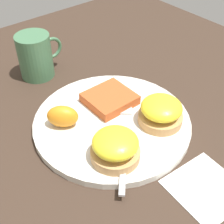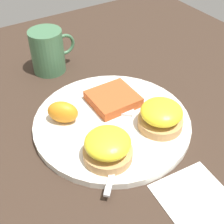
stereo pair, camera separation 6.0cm
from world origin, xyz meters
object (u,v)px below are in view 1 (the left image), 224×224
at_px(orange_wedge, 63,116).
at_px(cup, 36,56).
at_px(sandwich_benedict_left, 115,147).
at_px(fork, 125,133).
at_px(sandwich_benedict_right, 161,112).
at_px(hashbrown_patty, 110,99).

distance_m(orange_wedge, cup, 0.21).
bearing_deg(sandwich_benedict_left, orange_wedge, 101.05).
bearing_deg(sandwich_benedict_left, fork, 32.54).
bearing_deg(sandwich_benedict_left, cup, 84.15).
bearing_deg(sandwich_benedict_right, fork, 167.33).
relative_size(sandwich_benedict_right, hashbrown_patty, 0.92).
bearing_deg(sandwich_benedict_right, hashbrown_patty, 109.51).
bearing_deg(cup, hashbrown_patty, -75.41).
relative_size(fork, cup, 1.68).
bearing_deg(orange_wedge, sandwich_benedict_left, -78.95).
xyz_separation_m(sandwich_benedict_right, fork, (-0.08, 0.02, -0.02)).
bearing_deg(cup, sandwich_benedict_left, -95.85).
distance_m(orange_wedge, fork, 0.12).
bearing_deg(hashbrown_patty, cup, 104.59).
distance_m(fork, cup, 0.30).
relative_size(sandwich_benedict_left, fork, 0.46).
bearing_deg(cup, fork, -86.91).
relative_size(sandwich_benedict_left, hashbrown_patty, 0.92).
bearing_deg(cup, sandwich_benedict_right, -73.69).
distance_m(sandwich_benedict_left, orange_wedge, 0.13).
height_order(sandwich_benedict_left, orange_wedge, sandwich_benedict_left).
bearing_deg(hashbrown_patty, sandwich_benedict_left, -125.48).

